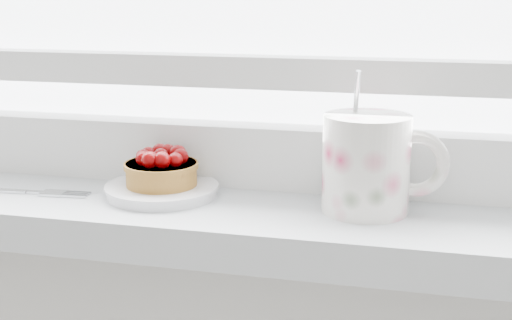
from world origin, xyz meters
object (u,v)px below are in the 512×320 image
(raspberry_tart, at_px, (161,168))
(floral_mug, at_px, (370,162))
(fork, at_px, (15,191))
(saucer, at_px, (162,190))

(raspberry_tart, bearing_deg, floral_mug, -0.33)
(fork, bearing_deg, raspberry_tart, 10.00)
(floral_mug, distance_m, fork, 0.39)
(raspberry_tart, bearing_deg, saucer, -161.06)
(floral_mug, xyz_separation_m, fork, (-0.39, -0.03, -0.05))
(raspberry_tart, xyz_separation_m, floral_mug, (0.22, -0.00, 0.02))
(saucer, relative_size, raspberry_tart, 1.54)
(saucer, bearing_deg, floral_mug, -0.31)
(raspberry_tart, distance_m, fork, 0.17)
(saucer, height_order, fork, saucer)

